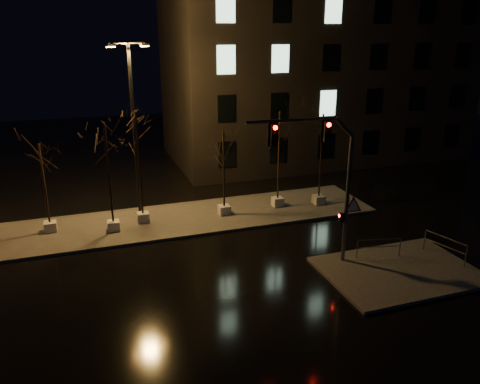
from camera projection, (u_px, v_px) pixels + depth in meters
name	position (u px, v px, depth m)	size (l,w,h in m)	color
ground	(223.00, 263.00, 22.55)	(90.00, 90.00, 0.00)	black
median	(193.00, 218.00, 27.90)	(22.00, 5.00, 0.15)	#413E3A
sidewalk_corner	(399.00, 271.00, 21.70)	(7.00, 5.00, 0.15)	#413E3A
building	(316.00, 70.00, 40.52)	(25.00, 12.00, 15.00)	black
tree_0	(41.00, 164.00, 24.60)	(1.80, 1.80, 5.07)	beige
tree_1	(106.00, 148.00, 24.43)	(1.80, 1.80, 6.21)	beige
tree_2	(137.00, 137.00, 25.51)	(1.80, 1.80, 6.58)	beige
tree_3	(224.00, 150.00, 26.98)	(1.80, 1.80, 5.26)	beige
tree_4	(279.00, 134.00, 28.11)	(1.80, 1.80, 6.12)	beige
tree_5	(322.00, 135.00, 28.52)	(1.80, 1.80, 5.93)	beige
traffic_signal_mast	(327.00, 170.00, 20.84)	(5.71, 0.53, 6.98)	#515458
streetlight_main	(133.00, 120.00, 26.52)	(2.42, 1.08, 9.92)	black
guard_rail_a	(379.00, 245.00, 22.69)	(2.16, 0.52, 0.95)	#515458
guard_rail_b	(445.00, 245.00, 22.59)	(0.63, 2.21, 1.08)	#515458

